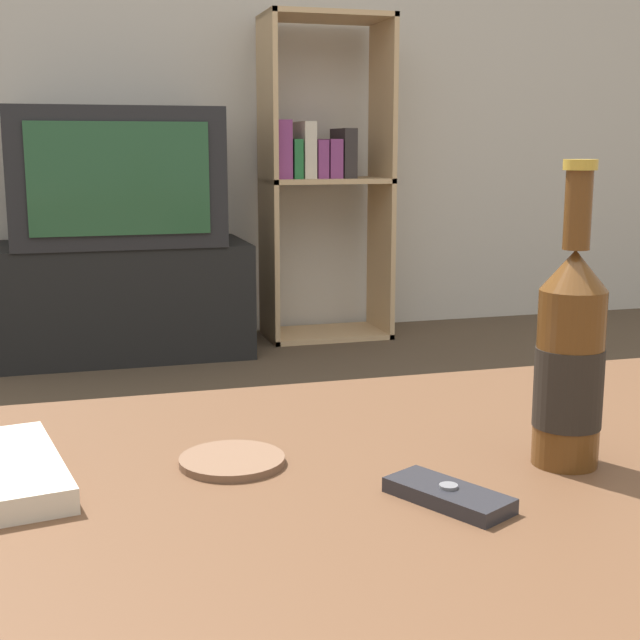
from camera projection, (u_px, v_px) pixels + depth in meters
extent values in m
cube|color=beige|center=(115.00, 11.00, 3.48)|extent=(8.00, 0.05, 2.60)
cube|color=brown|center=(358.00, 531.00, 0.79)|extent=(1.20, 0.85, 0.04)
cylinder|color=#492F1E|center=(623.00, 537.00, 1.32)|extent=(0.07, 0.07, 0.43)
cube|color=black|center=(121.00, 299.00, 3.38)|extent=(0.95, 0.48, 0.43)
cube|color=black|center=(115.00, 176.00, 3.29)|extent=(0.75, 0.50, 0.49)
cube|color=#234C2D|center=(120.00, 179.00, 3.05)|extent=(0.61, 0.01, 0.39)
cube|color=tan|center=(268.00, 181.00, 3.55)|extent=(0.02, 0.30, 1.29)
cube|color=tan|center=(382.00, 180.00, 3.68)|extent=(0.02, 0.30, 1.29)
cube|color=tan|center=(326.00, 333.00, 3.74)|extent=(0.50, 0.30, 0.02)
cube|color=tan|center=(326.00, 180.00, 3.61)|extent=(0.50, 0.30, 0.02)
cube|color=tan|center=(326.00, 17.00, 3.49)|extent=(0.50, 0.30, 0.02)
cube|color=#7F3875|center=(279.00, 149.00, 3.54)|extent=(0.06, 0.21, 0.23)
cube|color=#236B38|center=(293.00, 159.00, 3.56)|extent=(0.04, 0.21, 0.15)
cube|color=beige|center=(304.00, 150.00, 3.57)|extent=(0.05, 0.21, 0.22)
cube|color=#7F3875|center=(317.00, 159.00, 3.59)|extent=(0.04, 0.21, 0.15)
cube|color=#7F3875|center=(330.00, 159.00, 3.60)|extent=(0.05, 0.21, 0.15)
cube|color=#2D2828|center=(343.00, 153.00, 3.61)|extent=(0.05, 0.21, 0.20)
cylinder|color=#563314|center=(569.00, 378.00, 0.88)|extent=(0.07, 0.07, 0.18)
cylinder|color=black|center=(568.00, 387.00, 0.88)|extent=(0.07, 0.07, 0.08)
cone|color=#563314|center=(575.00, 270.00, 0.86)|extent=(0.07, 0.07, 0.04)
cylinder|color=#563314|center=(578.00, 210.00, 0.85)|extent=(0.03, 0.03, 0.08)
cylinder|color=#B79333|center=(581.00, 165.00, 0.84)|extent=(0.03, 0.03, 0.01)
cube|color=#232328|center=(448.00, 495.00, 0.80)|extent=(0.10, 0.13, 0.01)
cylinder|color=slate|center=(449.00, 486.00, 0.80)|extent=(0.02, 0.02, 0.00)
cylinder|color=brown|center=(232.00, 461.00, 0.89)|extent=(0.11, 0.11, 0.01)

